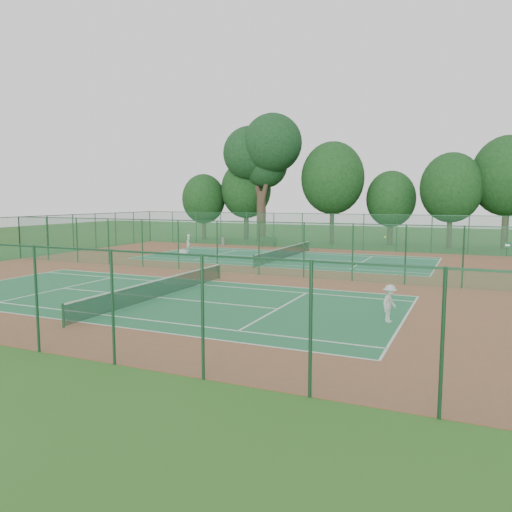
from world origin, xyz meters
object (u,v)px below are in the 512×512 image
Objects in this scene: bench at (268,242)px; kit_bag at (183,252)px; player_far at (188,243)px; trash_bin at (223,241)px; big_tree at (263,152)px; player_near at (390,303)px.

kit_bag is at bearing -133.27° from bench.
bench is (5.30, 6.88, -0.27)m from player_far.
player_far is at bearing -91.43° from trash_bin.
kit_bag is (0.34, -8.50, -0.24)m from trash_bin.
bench is at bearing 66.41° from kit_bag.
player_far is 1.95× the size of trash_bin.
big_tree reaches higher than trash_bin.
bench is 1.98× the size of kit_bag.
player_far reaches higher than player_near.
player_far is 6.76m from trash_bin.
player_far is at bearing -100.00° from big_tree.
big_tree is (2.22, 12.61, 9.32)m from player_far.
player_near is at bearing -35.24° from kit_bag.
kit_bag is (-4.79, -8.64, -0.37)m from bench.
player_near is 0.96× the size of player_far.
kit_bag is 17.57m from big_tree.
player_far is at bearing 111.57° from kit_bag.
bench is at bearing 46.00° from player_near.
kit_bag is at bearing -87.69° from trash_bin.
trash_bin reaches higher than kit_bag.
kit_bag is at bearing 63.99° from player_near.
player_near is 1.71× the size of kit_bag.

